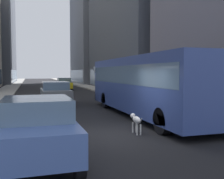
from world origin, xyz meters
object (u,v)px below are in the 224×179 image
(dalmatian_dog, at_px, (136,120))
(car_yellow_taxi, at_px, (64,84))
(transit_bus, at_px, (144,82))
(pedestrian_with_handbag, at_px, (147,89))
(car_blue_hatchback, at_px, (37,127))
(car_grey_wagon, at_px, (55,93))

(dalmatian_dog, bearing_deg, car_yellow_taxi, 89.09)
(transit_bus, xyz_separation_m, pedestrian_with_handbag, (2.61, 5.40, -0.76))
(car_blue_hatchback, distance_m, car_grey_wagon, 12.37)
(car_blue_hatchback, bearing_deg, pedestrian_with_handbag, 52.99)
(car_grey_wagon, bearing_deg, transit_bus, -59.43)
(car_blue_hatchback, distance_m, pedestrian_with_handbag, 13.64)
(car_grey_wagon, relative_size, dalmatian_dog, 4.78)
(car_blue_hatchback, relative_size, pedestrian_with_handbag, 2.73)
(car_yellow_taxi, height_order, pedestrian_with_handbag, pedestrian_with_handbag)
(car_grey_wagon, bearing_deg, car_blue_hatchback, -97.43)
(dalmatian_dog, height_order, pedestrian_with_handbag, pedestrian_with_handbag)
(car_grey_wagon, xyz_separation_m, dalmatian_dog, (2.00, -10.51, -0.31))
(dalmatian_dog, bearing_deg, pedestrian_with_handbag, 63.22)
(transit_bus, height_order, car_yellow_taxi, transit_bus)
(transit_bus, bearing_deg, pedestrian_with_handbag, 64.18)
(car_yellow_taxi, distance_m, car_blue_hatchback, 27.16)
(transit_bus, distance_m, dalmatian_dog, 4.42)
(car_blue_hatchback, bearing_deg, transit_bus, 44.46)
(car_yellow_taxi, distance_m, pedestrian_with_handbag, 16.52)
(transit_bus, height_order, pedestrian_with_handbag, transit_bus)
(car_yellow_taxi, relative_size, dalmatian_dog, 4.52)
(transit_bus, relative_size, car_grey_wagon, 2.51)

